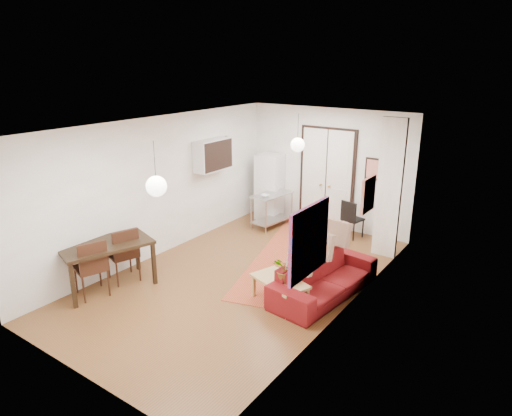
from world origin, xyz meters
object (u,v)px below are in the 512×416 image
Objects in this scene: dining_table at (106,248)px; dining_chair_far at (95,260)px; kitchen_counter at (272,206)px; coffee_table at (280,283)px; fridge at (269,187)px; black_side_chair at (354,215)px; dining_chair_near at (127,247)px; sofa at (324,278)px.

dining_table is 0.28m from dining_chair_far.
coffee_table is at bearing -48.43° from kitchen_counter.
fridge reaches higher than black_side_chair.
fridge is 4.41m from dining_chair_near.
sofa is 1.96× the size of kitchen_counter.
fridge reaches higher than dining_chair_far.
sofa is 1.34× the size of fridge.
black_side_chair is (-0.24, 3.65, 0.14)m from coffee_table.
black_side_chair is at bearing 20.50° from sofa.
dining_table reaches higher than kitchen_counter.
dining_chair_near is at bearing 90.00° from dining_table.
dining_table is at bearing -161.60° from dining_chair_far.
black_side_chair is at bearing 93.82° from coffee_table.
dining_chair_near is (-2.87, -0.81, 0.23)m from coffee_table.
coffee_table is 3.66m from black_side_chair.
fridge reaches higher than kitchen_counter.
kitchen_counter is 3.99m from dining_chair_near.
kitchen_counter is 2.02m from black_side_chair.
dining_chair_near and dining_chair_far have the same top height.
coffee_table is 4.43m from fridge.
dining_table is 1.65× the size of dining_chair_far.
dining_chair_near reaches higher than kitchen_counter.
sofa is at bearing 142.06° from dining_chair_far.
black_side_chair is (2.63, 4.92, -0.24)m from dining_table.
sofa is 0.86m from coffee_table.
dining_table is 5.58m from black_side_chair.
fridge is 1.59× the size of dining_chair_near.
kitchen_counter is 4.45m from dining_table.
fridge reaches higher than coffee_table.
dining_chair_far is (-3.34, -2.23, 0.29)m from sofa.
sofa is 2.12× the size of dining_chair_near.
dining_chair_far is (-0.68, -4.63, 0.09)m from kitchen_counter.
kitchen_counter is 4.68m from dining_chair_far.
coffee_table is at bearing 136.17° from dining_chair_far.
kitchen_counter is 0.68m from fridge.
dining_table is (-0.30, -4.85, -0.08)m from fridge.
fridge is (-2.57, 3.58, 0.46)m from coffee_table.
fridge is (-3.05, 2.87, 0.51)m from sofa.
sofa is 2.50× the size of black_side_chair.
kitchen_counter is (-2.67, 2.40, 0.20)m from sofa.
black_side_chair is at bearing 171.42° from dining_chair_far.
dining_table is at bearing -156.13° from coffee_table.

